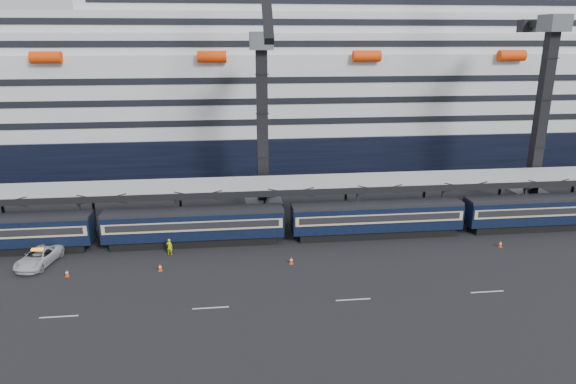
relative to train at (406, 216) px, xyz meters
name	(u,v)px	position (x,y,z in m)	size (l,w,h in m)	color
ground	(487,271)	(4.65, -10.00, -2.20)	(260.00, 260.00, 0.00)	black
train	(406,216)	(0.00, 0.00, 0.00)	(133.05, 3.00, 4.05)	black
canopy	(434,179)	(4.65, 4.00, 3.05)	(130.00, 6.25, 5.53)	#A2A5AA
cruise_ship	(360,92)	(3.57, 35.99, 10.14)	(214.09, 28.84, 34.00)	black
crane_dark_near	(262,120)	(-15.35, 8.59, 9.73)	(4.50, 17.75, 35.08)	#4A4D52
crane_dark_mid	(545,105)	(19.65, 7.59, 11.16)	(4.50, 18.24, 39.64)	#4A4D52
pickup_truck	(38,257)	(-38.26, -3.60, -1.41)	(2.62, 5.67, 1.58)	#B9BCC1
worker	(169,247)	(-25.80, -2.50, -1.35)	(0.62, 0.41, 1.71)	#B4DD0B
traffic_cone_a	(67,273)	(-34.80, -6.56, -1.84)	(0.37, 0.37, 0.73)	#F83C07
traffic_cone_b	(160,267)	(-26.32, -6.33, -1.82)	(0.38, 0.38, 0.77)	#F83C07
traffic_cone_c	(291,260)	(-13.70, -6.21, -1.81)	(0.39, 0.39, 0.78)	#F83C07
traffic_cone_d	(500,244)	(8.89, -4.63, -1.83)	(0.37, 0.37, 0.75)	#F83C07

